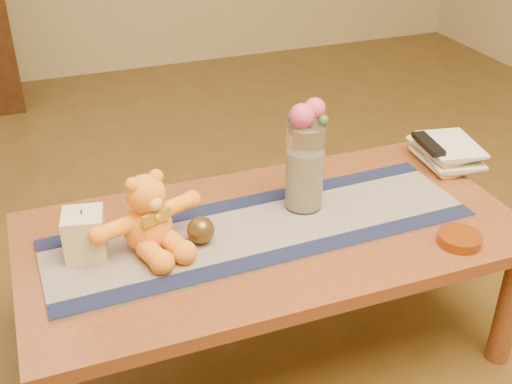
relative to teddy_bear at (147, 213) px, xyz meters
name	(u,v)px	position (x,y,z in m)	size (l,w,h in m)	color
floor	(271,347)	(0.34, -0.03, -0.56)	(5.50, 5.50, 0.00)	#4F3616
coffee_table_top	(272,234)	(0.34, -0.03, -0.13)	(1.40, 0.70, 0.04)	#622E17
table_leg_fr	(509,306)	(0.98, -0.32, -0.36)	(0.07, 0.07, 0.41)	#622E17
table_leg_bl	(43,287)	(-0.30, 0.26, -0.36)	(0.07, 0.07, 0.41)	#622E17
table_leg_br	(403,209)	(0.98, 0.26, -0.36)	(0.07, 0.07, 0.41)	#622E17
persian_runner	(262,228)	(0.31, -0.02, -0.11)	(1.20, 0.35, 0.01)	#1B1C4D
runner_border_near	(283,255)	(0.32, -0.17, -0.10)	(1.20, 0.06, 0.00)	#13193B
runner_border_far	(243,202)	(0.31, 0.12, -0.10)	(1.20, 0.06, 0.00)	#13193B
teddy_bear	(147,213)	(0.00, 0.00, 0.00)	(0.31, 0.25, 0.21)	orange
pillar_candle	(85,234)	(-0.16, 0.02, -0.04)	(0.10, 0.10, 0.12)	beige
candle_wick	(81,212)	(-0.16, 0.02, 0.03)	(0.00, 0.00, 0.01)	black
glass_vase	(305,167)	(0.47, 0.04, 0.03)	(0.11, 0.11, 0.26)	silver
potpourri_fill	(304,179)	(0.47, 0.04, -0.01)	(0.09, 0.09, 0.18)	beige
rose_left	(302,116)	(0.45, 0.03, 0.19)	(0.07, 0.07, 0.07)	#C34470
rose_right	(315,108)	(0.49, 0.05, 0.20)	(0.06, 0.06, 0.06)	#C34470
blue_flower_back	(305,111)	(0.48, 0.08, 0.18)	(0.04, 0.04, 0.04)	#48479A
blue_flower_side	(294,118)	(0.44, 0.06, 0.18)	(0.04, 0.04, 0.04)	#48479A
leaf_sprig	(323,120)	(0.51, 0.02, 0.17)	(0.03, 0.03, 0.03)	#33662D
bronze_ball	(201,230)	(0.13, -0.03, -0.07)	(0.08, 0.08, 0.08)	#533F1B
book_bottom	(424,163)	(0.96, 0.14, -0.10)	(0.17, 0.22, 0.02)	#FAF1C1
book_lower	(427,158)	(0.96, 0.14, -0.08)	(0.16, 0.22, 0.02)	#FAF1C1
book_upper	(423,152)	(0.95, 0.15, -0.06)	(0.17, 0.22, 0.02)	#FAF1C1
book_top	(428,147)	(0.96, 0.14, -0.04)	(0.16, 0.22, 0.02)	#FAF1C1
tv_remote	(428,144)	(0.96, 0.13, -0.03)	(0.04, 0.16, 0.02)	black
amber_dish	(460,239)	(0.79, -0.28, -0.10)	(0.12, 0.12, 0.03)	#BF5914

